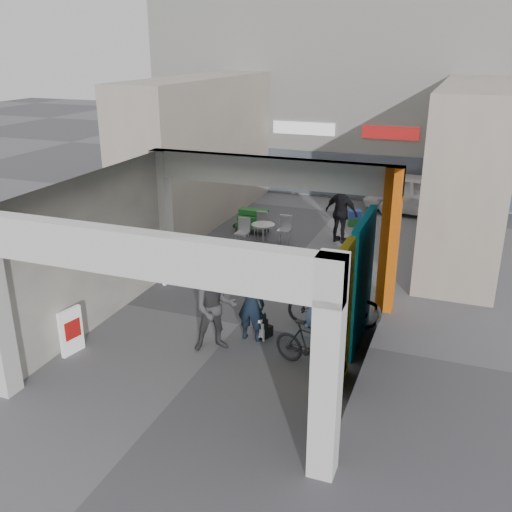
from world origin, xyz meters
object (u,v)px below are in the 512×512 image
at_px(border_collie, 263,327).
at_px(man_back_turned, 215,308).
at_px(white_van, 427,195).
at_px(man_elderly, 318,295).
at_px(bicycle_rear, 310,347).
at_px(bicycle_front, 335,304).
at_px(man_crates, 341,213).
at_px(cafe_set, 263,234).
at_px(man_with_dog, 251,304).
at_px(produce_stand, 252,224).

relative_size(border_collie, man_back_turned, 0.35).
bearing_deg(white_van, man_back_turned, 173.43).
distance_m(man_back_turned, man_elderly, 2.44).
bearing_deg(bicycle_rear, bicycle_front, 15.37).
height_order(border_collie, man_crates, man_crates).
distance_m(cafe_set, man_back_turned, 6.78).
bearing_deg(bicycle_front, man_with_dog, 118.18).
distance_m(cafe_set, man_crates, 2.61).
bearing_deg(man_back_turned, man_elderly, 12.39).
height_order(man_with_dog, bicycle_front, man_with_dog).
relative_size(border_collie, bicycle_front, 0.31).
relative_size(man_with_dog, man_elderly, 1.06).
xyz_separation_m(man_crates, bicycle_front, (1.18, -5.83, -0.43)).
distance_m(produce_stand, border_collie, 7.43).
xyz_separation_m(cafe_set, bicycle_rear, (3.43, -6.68, 0.16)).
bearing_deg(border_collie, cafe_set, 132.78).
distance_m(man_back_turned, bicycle_front, 2.84).
bearing_deg(border_collie, bicycle_rear, -10.45).
height_order(produce_stand, white_van, white_van).
bearing_deg(cafe_set, bicycle_front, -53.90).
relative_size(cafe_set, produce_stand, 1.31).
bearing_deg(produce_stand, bicycle_rear, -82.26).
bearing_deg(man_crates, border_collie, 107.80).
xyz_separation_m(cafe_set, man_with_dog, (1.91, -5.97, 0.51)).
height_order(bicycle_front, white_van, white_van).
bearing_deg(cafe_set, white_van, 49.12).
bearing_deg(man_back_turned, bicycle_rear, -34.00).
relative_size(produce_stand, bicycle_front, 0.56).
height_order(cafe_set, man_crates, man_crates).
xyz_separation_m(produce_stand, bicycle_front, (4.20, -5.74, 0.25)).
bearing_deg(produce_stand, man_with_dog, -89.95).
relative_size(man_elderly, bicycle_rear, 0.98).
height_order(man_with_dog, man_crates, man_crates).
bearing_deg(bicycle_rear, white_van, 10.56).
height_order(cafe_set, white_van, white_van).
height_order(bicycle_front, bicycle_rear, bicycle_front).
distance_m(produce_stand, white_van, 6.85).
xyz_separation_m(produce_stand, man_crates, (3.02, 0.09, 0.68)).
xyz_separation_m(cafe_set, bicycle_front, (3.45, -4.74, 0.22)).
xyz_separation_m(produce_stand, bicycle_rear, (4.17, -7.69, 0.18)).
relative_size(man_back_turned, man_elderly, 1.19).
xyz_separation_m(man_back_turned, bicycle_rear, (2.07, -0.07, -0.45)).
bearing_deg(bicycle_front, man_elderly, 104.76).
relative_size(border_collie, white_van, 0.15).
height_order(produce_stand, man_crates, man_crates).
height_order(produce_stand, bicycle_front, bicycle_front).
distance_m(border_collie, man_back_turned, 1.29).
height_order(cafe_set, border_collie, cafe_set).
distance_m(man_elderly, bicycle_rear, 1.83).
distance_m(cafe_set, bicycle_front, 5.87).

